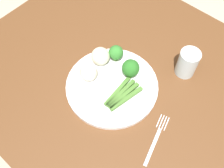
# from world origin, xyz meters

# --- Properties ---
(ground_plane) EXTENTS (6.00, 6.00, 0.02)m
(ground_plane) POSITION_xyz_m (0.00, 0.00, -0.01)
(ground_plane) COLOR #B7A88E
(dining_table) EXTENTS (1.20, 0.86, 0.75)m
(dining_table) POSITION_xyz_m (0.00, 0.00, 0.64)
(dining_table) COLOR brown
(dining_table) RESTS_ON ground_plane
(plate) EXTENTS (0.29, 0.29, 0.01)m
(plate) POSITION_xyz_m (-0.08, -0.06, 0.76)
(plate) COLOR white
(plate) RESTS_ON dining_table
(asparagus_bundle) EXTENTS (0.06, 0.13, 0.01)m
(asparagus_bundle) POSITION_xyz_m (-0.03, -0.07, 0.78)
(asparagus_bundle) COLOR #47752D
(asparagus_bundle) RESTS_ON plate
(broccoli_left) EXTENTS (0.05, 0.05, 0.06)m
(broccoli_left) POSITION_xyz_m (-0.13, 0.03, 0.80)
(broccoli_left) COLOR #609E3D
(broccoli_left) RESTS_ON plate
(broccoli_back) EXTENTS (0.06, 0.06, 0.07)m
(broccoli_back) POSITION_xyz_m (-0.06, 0.01, 0.81)
(broccoli_back) COLOR #568E33
(broccoli_back) RESTS_ON plate
(cauliflower_front) EXTENTS (0.06, 0.06, 0.06)m
(cauliflower_front) POSITION_xyz_m (-0.15, -0.09, 0.80)
(cauliflower_front) COLOR silver
(cauliflower_front) RESTS_ON plate
(cauliflower_front_left) EXTENTS (0.06, 0.06, 0.06)m
(cauliflower_front_left) POSITION_xyz_m (-0.16, -0.02, 0.80)
(cauliflower_front_left) COLOR beige
(cauliflower_front_left) RESTS_ON plate
(fork) EXTENTS (0.06, 0.16, 0.00)m
(fork) POSITION_xyz_m (0.13, -0.11, 0.76)
(fork) COLOR silver
(fork) RESTS_ON dining_table
(water_glass) EXTENTS (0.06, 0.06, 0.10)m
(water_glass) POSITION_xyz_m (0.06, 0.15, 0.80)
(water_glass) COLOR silver
(water_glass) RESTS_ON dining_table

